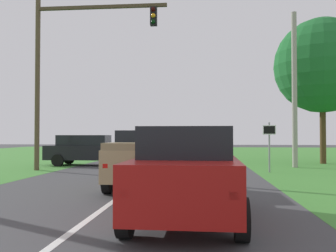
{
  "coord_description": "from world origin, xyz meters",
  "views": [
    {
      "loc": [
        2.34,
        -1.71,
        1.72
      ],
      "look_at": [
        0.73,
        15.51,
        2.17
      ],
      "focal_mm": 40.02,
      "sensor_mm": 36.0,
      "label": 1
    }
  ],
  "objects_px": {
    "traffic_light": "(67,58)",
    "keep_moving_sign": "(269,140)",
    "crossing_suv_far": "(87,149)",
    "pickup_truck_lead": "(148,158)",
    "utility_pole_right": "(294,89)",
    "red_suv_near": "(188,171)",
    "oak_tree_right": "(322,66)"
  },
  "relations": [
    {
      "from": "oak_tree_right",
      "to": "utility_pole_right",
      "type": "distance_m",
      "value": 4.22
    },
    {
      "from": "red_suv_near",
      "to": "utility_pole_right",
      "type": "height_order",
      "value": "utility_pole_right"
    },
    {
      "from": "oak_tree_right",
      "to": "crossing_suv_far",
      "type": "relative_size",
      "value": 1.89
    },
    {
      "from": "keep_moving_sign",
      "to": "crossing_suv_far",
      "type": "bearing_deg",
      "value": 161.05
    },
    {
      "from": "traffic_light",
      "to": "utility_pole_right",
      "type": "distance_m",
      "value": 12.09
    },
    {
      "from": "oak_tree_right",
      "to": "utility_pole_right",
      "type": "xyz_separation_m",
      "value": [
        -2.39,
        -2.97,
        -1.81
      ]
    },
    {
      "from": "red_suv_near",
      "to": "traffic_light",
      "type": "bearing_deg",
      "value": 121.77
    },
    {
      "from": "pickup_truck_lead",
      "to": "crossing_suv_far",
      "type": "bearing_deg",
      "value": 118.97
    },
    {
      "from": "traffic_light",
      "to": "keep_moving_sign",
      "type": "bearing_deg",
      "value": -0.44
    },
    {
      "from": "red_suv_near",
      "to": "crossing_suv_far",
      "type": "relative_size",
      "value": 0.93
    },
    {
      "from": "red_suv_near",
      "to": "keep_moving_sign",
      "type": "xyz_separation_m",
      "value": [
        3.41,
        10.23,
        0.51
      ]
    },
    {
      "from": "oak_tree_right",
      "to": "utility_pole_right",
      "type": "height_order",
      "value": "oak_tree_right"
    },
    {
      "from": "red_suv_near",
      "to": "oak_tree_right",
      "type": "relative_size",
      "value": 0.49
    },
    {
      "from": "traffic_light",
      "to": "crossing_suv_far",
      "type": "xyz_separation_m",
      "value": [
        -0.01,
        3.29,
        -4.68
      ]
    },
    {
      "from": "keep_moving_sign",
      "to": "utility_pole_right",
      "type": "bearing_deg",
      "value": 57.73
    },
    {
      "from": "keep_moving_sign",
      "to": "pickup_truck_lead",
      "type": "bearing_deg",
      "value": -132.42
    },
    {
      "from": "crossing_suv_far",
      "to": "utility_pole_right",
      "type": "distance_m",
      "value": 12.14
    },
    {
      "from": "utility_pole_right",
      "to": "red_suv_near",
      "type": "bearing_deg",
      "value": -111.81
    },
    {
      "from": "pickup_truck_lead",
      "to": "traffic_light",
      "type": "xyz_separation_m",
      "value": [
        -4.85,
        5.48,
        4.62
      ]
    },
    {
      "from": "pickup_truck_lead",
      "to": "oak_tree_right",
      "type": "distance_m",
      "value": 15.47
    },
    {
      "from": "oak_tree_right",
      "to": "traffic_light",
      "type": "bearing_deg",
      "value": -157.35
    },
    {
      "from": "traffic_light",
      "to": "keep_moving_sign",
      "type": "height_order",
      "value": "traffic_light"
    },
    {
      "from": "crossing_suv_far",
      "to": "traffic_light",
      "type": "bearing_deg",
      "value": -89.83
    },
    {
      "from": "pickup_truck_lead",
      "to": "utility_pole_right",
      "type": "relative_size",
      "value": 0.64
    },
    {
      "from": "traffic_light",
      "to": "keep_moving_sign",
      "type": "distance_m",
      "value": 10.61
    },
    {
      "from": "utility_pole_right",
      "to": "traffic_light",
      "type": "bearing_deg",
      "value": -166.07
    },
    {
      "from": "red_suv_near",
      "to": "pickup_truck_lead",
      "type": "distance_m",
      "value": 5.06
    },
    {
      "from": "red_suv_near",
      "to": "oak_tree_right",
      "type": "height_order",
      "value": "oak_tree_right"
    },
    {
      "from": "red_suv_near",
      "to": "crossing_suv_far",
      "type": "bearing_deg",
      "value": 115.19
    },
    {
      "from": "keep_moving_sign",
      "to": "traffic_light",
      "type": "bearing_deg",
      "value": 179.56
    },
    {
      "from": "pickup_truck_lead",
      "to": "traffic_light",
      "type": "height_order",
      "value": "traffic_light"
    },
    {
      "from": "pickup_truck_lead",
      "to": "keep_moving_sign",
      "type": "bearing_deg",
      "value": 47.58
    }
  ]
}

